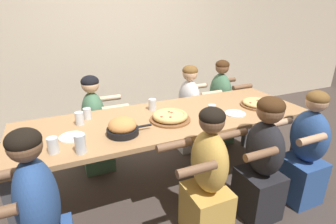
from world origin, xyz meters
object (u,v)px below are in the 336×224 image
object	(u,v)px
empty_plate_b	(72,137)
drinking_glass_b	(53,145)
diner_far_right	(220,106)
diner_far_midleft	(96,128)
drinking_glass_f	(80,118)
drinking_glass_c	(212,110)
diner_far_midright	(189,112)
drinking_glass_d	(87,114)
diner_near_midright	(262,164)
drinking_glass_e	(152,105)
pizza_board_second	(170,117)
empty_plate_a	(235,114)
pizza_board_main	(258,104)
diner_near_center	(207,182)
diner_near_right	(305,154)
skillet_bowl	(123,127)
drinking_glass_a	(81,145)

from	to	relation	value
empty_plate_b	drinking_glass_b	xyz separation A→B (m)	(-0.14, -0.19, 0.05)
diner_far_right	diner_far_midleft	distance (m)	1.63
diner_far_right	drinking_glass_f	bearing A→B (deg)	-74.35
drinking_glass_c	diner_far_midright	world-z (taller)	diner_far_midright
diner_far_right	diner_far_midright	world-z (taller)	diner_far_right
drinking_glass_d	diner_near_midright	size ratio (longest dim) A/B	0.09
drinking_glass_e	diner_far_midleft	world-z (taller)	diner_far_midleft
pizza_board_second	empty_plate_a	world-z (taller)	pizza_board_second
pizza_board_main	diner_near_center	distance (m)	1.13
drinking_glass_b	diner_near_right	size ratio (longest dim) A/B	0.11
diner_far_midright	diner_near_right	size ratio (longest dim) A/B	1.01
drinking_glass_f	diner_far_midleft	size ratio (longest dim) A/B	0.11
diner_near_center	empty_plate_b	bearing A→B (deg)	56.53
pizza_board_second	drinking_glass_b	xyz separation A→B (m)	(-0.98, -0.18, 0.02)
diner_far_right	diner_near_midright	bearing A→B (deg)	-20.06
empty_plate_a	drinking_glass_e	bearing A→B (deg)	147.83
drinking_glass_f	pizza_board_main	bearing A→B (deg)	-8.44
pizza_board_second	diner_near_midright	size ratio (longest dim) A/B	0.33
drinking_glass_f	diner_far_midleft	distance (m)	0.64
empty_plate_b	empty_plate_a	bearing A→B (deg)	-4.72
diner_near_midright	diner_far_midright	xyz separation A→B (m)	(0.02, 1.33, -0.02)
drinking_glass_d	drinking_glass_e	distance (m)	0.62
diner_near_right	diner_far_midleft	bearing A→B (deg)	51.33
pizza_board_second	diner_far_midleft	world-z (taller)	diner_far_midleft
pizza_board_main	skillet_bowl	xyz separation A→B (m)	(-1.44, -0.07, 0.04)
pizza_board_main	drinking_glass_e	world-z (taller)	drinking_glass_e
empty_plate_b	diner_near_midright	bearing A→B (deg)	-22.54
drinking_glass_b	diner_near_right	world-z (taller)	diner_near_right
drinking_glass_a	drinking_glass_b	size ratio (longest dim) A/B	1.19
drinking_glass_c	diner_near_midright	bearing A→B (deg)	-72.81
diner_far_right	diner_far_midright	distance (m)	0.46
skillet_bowl	empty_plate_a	world-z (taller)	skillet_bowl
diner_near_right	diner_far_midleft	world-z (taller)	diner_near_right
empty_plate_b	drinking_glass_b	world-z (taller)	drinking_glass_b
diner_far_midleft	empty_plate_a	bearing A→B (deg)	54.38
drinking_glass_c	diner_far_midright	bearing A→B (deg)	76.32
diner_far_midright	pizza_board_second	bearing A→B (deg)	-39.04
empty_plate_b	drinking_glass_f	distance (m)	0.25
pizza_board_main	diner_far_midright	xyz separation A→B (m)	(-0.38, 0.77, -0.31)
diner_far_right	diner_far_midright	size ratio (longest dim) A/B	1.02
drinking_glass_b	diner_near_center	xyz separation A→B (m)	(1.03, -0.40, -0.34)
skillet_bowl	empty_plate_b	size ratio (longest dim) A/B	1.88
pizza_board_main	drinking_glass_f	distance (m)	1.76
drinking_glass_f	diner_far_right	world-z (taller)	diner_far_right
diner_near_center	diner_far_right	bearing A→B (deg)	-37.38
empty_plate_b	pizza_board_second	bearing A→B (deg)	-0.28
drinking_glass_e	diner_far_right	distance (m)	1.24
drinking_glass_c	drinking_glass_f	xyz separation A→B (m)	(-1.16, 0.28, 0.01)
drinking_glass_e	diner_near_midright	size ratio (longest dim) A/B	0.10
diner_near_right	empty_plate_b	bearing A→B (deg)	73.04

